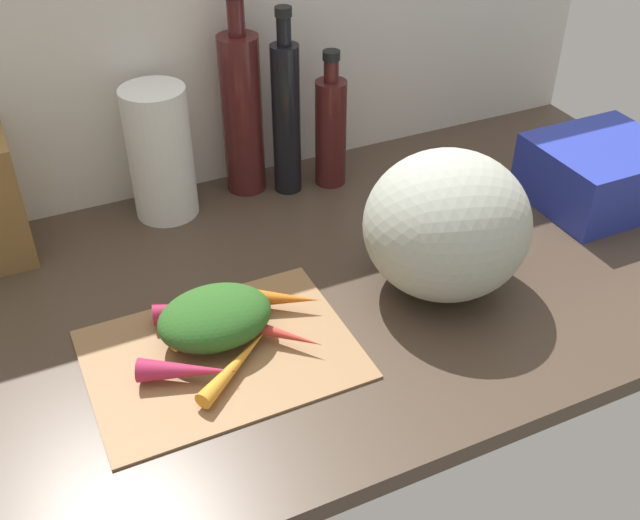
% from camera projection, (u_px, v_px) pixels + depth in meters
% --- Properties ---
extents(ground_plane, '(1.70, 0.80, 0.03)m').
position_uv_depth(ground_plane, '(276.00, 295.00, 1.21)').
color(ground_plane, '#47382B').
extents(wall_back, '(1.70, 0.03, 0.60)m').
position_uv_depth(wall_back, '(185.00, 28.00, 1.31)').
color(wall_back, silver).
rests_on(wall_back, ground_plane).
extents(cutting_board, '(0.37, 0.28, 0.01)m').
position_uv_depth(cutting_board, '(221.00, 353.00, 1.08)').
color(cutting_board, '#997047').
rests_on(cutting_board, ground_plane).
extents(carrot_0, '(0.14, 0.09, 0.03)m').
position_uv_depth(carrot_0, '(188.00, 371.00, 1.02)').
color(carrot_0, '#B2264C').
rests_on(carrot_0, cutting_board).
extents(carrot_1, '(0.16, 0.08, 0.03)m').
position_uv_depth(carrot_1, '(218.00, 317.00, 1.11)').
color(carrot_1, orange).
rests_on(carrot_1, cutting_board).
extents(carrot_2, '(0.14, 0.12, 0.02)m').
position_uv_depth(carrot_2, '(236.00, 364.00, 1.04)').
color(carrot_2, orange).
rests_on(carrot_2, cutting_board).
extents(carrot_3, '(0.11, 0.06, 0.03)m').
position_uv_depth(carrot_3, '(191.00, 310.00, 1.12)').
color(carrot_3, '#B2264C').
rests_on(carrot_3, cutting_board).
extents(carrot_4, '(0.12, 0.09, 0.03)m').
position_uv_depth(carrot_4, '(280.00, 299.00, 1.15)').
color(carrot_4, orange).
rests_on(carrot_4, cutting_board).
extents(carrot_5, '(0.13, 0.13, 0.03)m').
position_uv_depth(carrot_5, '(273.00, 332.00, 1.09)').
color(carrot_5, red).
rests_on(carrot_5, cutting_board).
extents(carrot_6, '(0.14, 0.08, 0.02)m').
position_uv_depth(carrot_6, '(201.00, 308.00, 1.14)').
color(carrot_6, '#B2264C').
rests_on(carrot_6, cutting_board).
extents(carrot_greens_pile, '(0.17, 0.13, 0.07)m').
position_uv_depth(carrot_greens_pile, '(215.00, 317.00, 1.08)').
color(carrot_greens_pile, '#2D6023').
rests_on(carrot_greens_pile, cutting_board).
extents(winter_squash, '(0.26, 0.25, 0.23)m').
position_uv_depth(winter_squash, '(447.00, 225.00, 1.15)').
color(winter_squash, '#B2B7A8').
rests_on(winter_squash, ground_plane).
extents(paper_towel_roll, '(0.11, 0.11, 0.24)m').
position_uv_depth(paper_towel_roll, '(160.00, 153.00, 1.32)').
color(paper_towel_roll, white).
rests_on(paper_towel_roll, ground_plane).
extents(bottle_0, '(0.07, 0.07, 0.38)m').
position_uv_depth(bottle_0, '(242.00, 112.00, 1.37)').
color(bottle_0, '#471919').
rests_on(bottle_0, ground_plane).
extents(bottle_1, '(0.05, 0.05, 0.35)m').
position_uv_depth(bottle_1, '(286.00, 116.00, 1.37)').
color(bottle_1, black).
rests_on(bottle_1, ground_plane).
extents(bottle_2, '(0.06, 0.06, 0.26)m').
position_uv_depth(bottle_2, '(331.00, 130.00, 1.41)').
color(bottle_2, '#471919').
rests_on(bottle_2, ground_plane).
extents(dish_rack, '(0.23, 0.21, 0.12)m').
position_uv_depth(dish_rack, '(600.00, 173.00, 1.39)').
color(dish_rack, '#2838AD').
rests_on(dish_rack, ground_plane).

